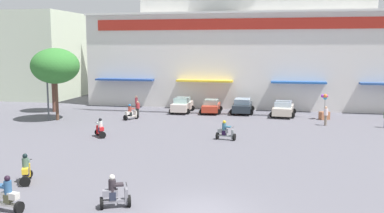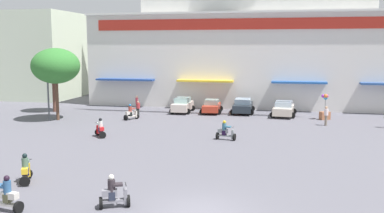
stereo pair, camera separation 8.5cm
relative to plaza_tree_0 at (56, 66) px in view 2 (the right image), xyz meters
The scene contains 20 objects.
ground_plane 19.34m from the plaza_tree_0, 21.14° to the right, with size 128.00×128.00×0.00m, color #5A5862.
colonial_building 24.88m from the plaza_tree_0, 44.68° to the left, with size 38.10×18.97×21.66m.
flank_building_left 20.81m from the plaza_tree_0, 127.30° to the left, with size 11.85×10.53×11.41m.
plaza_tree_0 is the anchor object (origin of this frame).
plaza_tree_2 5.55m from the plaza_tree_0, 122.23° to the left, with size 3.76×3.53×6.37m.
parked_car_0 13.33m from the plaza_tree_0, 33.75° to the left, with size 2.26×3.98×1.58m.
parked_car_1 16.01m from the plaza_tree_0, 28.34° to the left, with size 2.40×4.00×1.40m.
parked_car_2 19.03m from the plaza_tree_0, 25.24° to the left, with size 2.49×4.52×1.50m.
parked_car_3 22.44m from the plaza_tree_0, 17.98° to the left, with size 2.65×4.60×1.47m.
scooter_rider_0 8.23m from the plaza_tree_0, 13.48° to the left, with size 1.21×1.53×1.52m.
scooter_rider_1 10.55m from the plaza_tree_0, 41.89° to the right, with size 1.30×1.44×1.50m.
scooter_rider_2 18.10m from the plaza_tree_0, 18.04° to the right, with size 1.52×0.75×1.47m.
scooter_rider_3 23.72m from the plaza_tree_0, 66.14° to the right, with size 1.54×0.73×1.59m.
scooter_rider_5 24.65m from the plaza_tree_0, 55.52° to the right, with size 1.41×1.02×1.49m.
scooter_rider_6 19.89m from the plaza_tree_0, 65.63° to the right, with size 1.14×1.56×1.56m.
pedestrian_0 25.01m from the plaza_tree_0, ahead, with size 0.48×0.48×1.72m.
pedestrian_1 9.66m from the plaza_tree_0, 50.80° to the left, with size 0.38×0.38×1.70m.
pedestrian_2 8.65m from the plaza_tree_0, 23.25° to the left, with size 0.53×0.53×1.62m.
streetlamp_near 1.76m from the plaza_tree_0, 135.28° to the right, with size 0.40×0.40×5.98m.
balloon_vendor_cart 25.70m from the plaza_tree_0, 12.37° to the left, with size 1.07×0.94×2.48m.
Camera 2 is at (3.26, -17.00, 6.92)m, focal length 40.25 mm.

